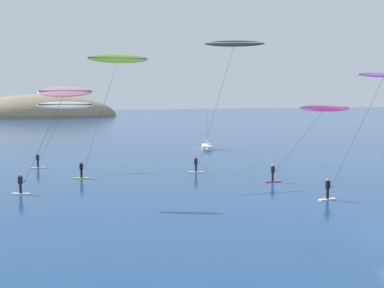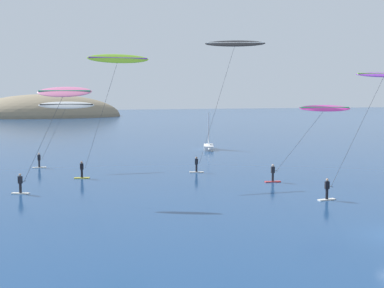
{
  "view_description": "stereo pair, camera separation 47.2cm",
  "coord_description": "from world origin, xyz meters",
  "px_view_note": "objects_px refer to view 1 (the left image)",
  "views": [
    {
      "loc": [
        -22.09,
        -20.16,
        7.99
      ],
      "look_at": [
        -4.51,
        21.96,
        3.6
      ],
      "focal_mm": 45.0,
      "sensor_mm": 36.0,
      "label": 1
    },
    {
      "loc": [
        -21.65,
        -20.34,
        7.99
      ],
      "look_at": [
        -4.51,
        21.96,
        3.6
      ],
      "focal_mm": 45.0,
      "sensor_mm": 36.0,
      "label": 2
    }
  ],
  "objects_px": {
    "kitesurfer_black": "(232,51)",
    "kitesurfer_lime": "(115,66)",
    "sailboat_near": "(207,146)",
    "kitesurfer_purple": "(380,85)",
    "kitesurfer_white": "(64,109)",
    "kitesurfer_magenta": "(321,113)",
    "kitesurfer_pink": "(61,101)"
  },
  "relations": [
    {
      "from": "kitesurfer_black",
      "to": "kitesurfer_lime",
      "type": "distance_m",
      "value": 12.21
    },
    {
      "from": "sailboat_near",
      "to": "kitesurfer_black",
      "type": "bearing_deg",
      "value": -107.91
    },
    {
      "from": "sailboat_near",
      "to": "kitesurfer_purple",
      "type": "bearing_deg",
      "value": -93.22
    },
    {
      "from": "sailboat_near",
      "to": "kitesurfer_white",
      "type": "distance_m",
      "value": 25.96
    },
    {
      "from": "kitesurfer_magenta",
      "to": "kitesurfer_pink",
      "type": "bearing_deg",
      "value": 175.23
    },
    {
      "from": "kitesurfer_white",
      "to": "kitesurfer_lime",
      "type": "xyz_separation_m",
      "value": [
        3.89,
        -9.15,
        4.42
      ]
    },
    {
      "from": "sailboat_near",
      "to": "kitesurfer_magenta",
      "type": "distance_m",
      "value": 29.92
    },
    {
      "from": "kitesurfer_white",
      "to": "kitesurfer_purple",
      "type": "bearing_deg",
      "value": -52.51
    },
    {
      "from": "kitesurfer_magenta",
      "to": "kitesurfer_purple",
      "type": "bearing_deg",
      "value": -96.11
    },
    {
      "from": "kitesurfer_black",
      "to": "kitesurfer_pink",
      "type": "xyz_separation_m",
      "value": [
        -18.26,
        -5.34,
        -5.07
      ]
    },
    {
      "from": "kitesurfer_lime",
      "to": "kitesurfer_magenta",
      "type": "bearing_deg",
      "value": -28.17
    },
    {
      "from": "kitesurfer_black",
      "to": "sailboat_near",
      "type": "bearing_deg",
      "value": 72.09
    },
    {
      "from": "sailboat_near",
      "to": "kitesurfer_magenta",
      "type": "xyz_separation_m",
      "value": [
        -1.22,
        -29.3,
        5.9
      ]
    },
    {
      "from": "kitesurfer_magenta",
      "to": "kitesurfer_purple",
      "type": "relative_size",
      "value": 0.86
    },
    {
      "from": "kitesurfer_black",
      "to": "kitesurfer_lime",
      "type": "bearing_deg",
      "value": 169.69
    },
    {
      "from": "sailboat_near",
      "to": "kitesurfer_magenta",
      "type": "relative_size",
      "value": 0.67
    },
    {
      "from": "kitesurfer_white",
      "to": "kitesurfer_black",
      "type": "bearing_deg",
      "value": -35.62
    },
    {
      "from": "kitesurfer_lime",
      "to": "kitesurfer_white",
      "type": "bearing_deg",
      "value": 113.05
    },
    {
      "from": "kitesurfer_pink",
      "to": "kitesurfer_white",
      "type": "bearing_deg",
      "value": 81.56
    },
    {
      "from": "kitesurfer_magenta",
      "to": "kitesurfer_purple",
      "type": "xyz_separation_m",
      "value": [
        -0.9,
        -8.41,
        2.47
      ]
    },
    {
      "from": "sailboat_near",
      "to": "kitesurfer_pink",
      "type": "xyz_separation_m",
      "value": [
        -25.36,
        -27.29,
        7.12
      ]
    },
    {
      "from": "kitesurfer_purple",
      "to": "kitesurfer_magenta",
      "type": "bearing_deg",
      "value": 83.89
    },
    {
      "from": "kitesurfer_magenta",
      "to": "kitesurfer_pink",
      "type": "distance_m",
      "value": 24.25
    },
    {
      "from": "kitesurfer_black",
      "to": "kitesurfer_pink",
      "type": "bearing_deg",
      "value": -163.71
    },
    {
      "from": "sailboat_near",
      "to": "kitesurfer_purple",
      "type": "height_order",
      "value": "kitesurfer_purple"
    },
    {
      "from": "kitesurfer_white",
      "to": "sailboat_near",
      "type": "bearing_deg",
      "value": 24.94
    },
    {
      "from": "kitesurfer_white",
      "to": "kitesurfer_lime",
      "type": "height_order",
      "value": "kitesurfer_lime"
    },
    {
      "from": "kitesurfer_black",
      "to": "kitesurfer_magenta",
      "type": "height_order",
      "value": "kitesurfer_black"
    },
    {
      "from": "kitesurfer_black",
      "to": "kitesurfer_purple",
      "type": "bearing_deg",
      "value": -72.49
    },
    {
      "from": "sailboat_near",
      "to": "kitesurfer_magenta",
      "type": "bearing_deg",
      "value": -92.39
    },
    {
      "from": "kitesurfer_purple",
      "to": "kitesurfer_white",
      "type": "bearing_deg",
      "value": 127.49
    },
    {
      "from": "kitesurfer_white",
      "to": "kitesurfer_pink",
      "type": "relative_size",
      "value": 0.85
    }
  ]
}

